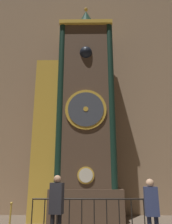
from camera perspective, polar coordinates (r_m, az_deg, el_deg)
name	(u,v)px	position (r m, az deg, el deg)	size (l,w,h in m)	color
cathedral_back_wall	(81,68)	(13.00, -1.27, 11.30)	(24.00, 0.32, 15.70)	#997A5B
clock_tower	(78,116)	(10.38, -2.02, -1.12)	(3.92, 1.76, 10.78)	brown
railing_fence	(94,215)	(7.75, 2.16, -25.34)	(4.06, 0.05, 1.12)	black
visitor_near	(56,204)	(6.23, -7.73, -22.81)	(0.38, 0.29, 1.85)	black
visitor_far	(152,207)	(6.37, 16.80, -22.64)	(0.35, 0.24, 1.75)	#1B213A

